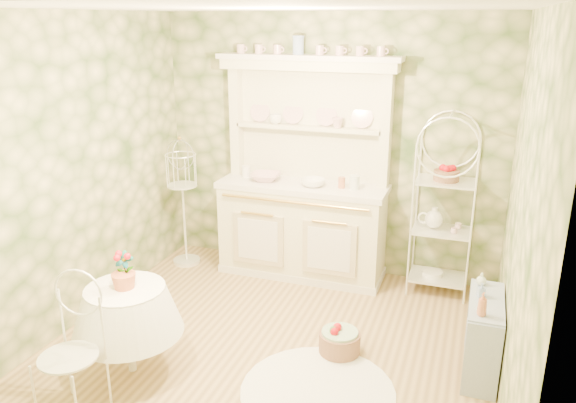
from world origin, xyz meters
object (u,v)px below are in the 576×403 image
(cafe_chair, at_px, (69,363))
(kitchen_dresser, at_px, (302,171))
(floor_basket, at_px, (340,340))
(bakers_rack, at_px, (443,211))
(side_shelf, at_px, (483,335))
(birdcage_stand, at_px, (183,198))
(round_table, at_px, (129,332))

(cafe_chair, bearing_deg, kitchen_dresser, 64.54)
(floor_basket, bearing_deg, bakers_rack, 65.18)
(side_shelf, bearing_deg, bakers_rack, 110.57)
(cafe_chair, bearing_deg, birdcage_stand, 92.62)
(kitchen_dresser, relative_size, side_shelf, 3.06)
(side_shelf, bearing_deg, cafe_chair, -149.64)
(birdcage_stand, distance_m, floor_basket, 2.48)
(round_table, bearing_deg, floor_basket, 27.65)
(kitchen_dresser, distance_m, floor_basket, 1.86)
(birdcage_stand, bearing_deg, cafe_chair, -78.31)
(cafe_chair, relative_size, floor_basket, 2.15)
(cafe_chair, bearing_deg, floor_basket, 31.53)
(cafe_chair, xyz_separation_m, floor_basket, (1.56, 1.33, -0.28))
(bakers_rack, distance_m, floor_basket, 1.72)
(bakers_rack, relative_size, birdcage_stand, 1.13)
(round_table, distance_m, birdcage_stand, 2.09)
(round_table, height_order, birdcage_stand, birdcage_stand)
(round_table, height_order, floor_basket, round_table)
(kitchen_dresser, xyz_separation_m, floor_basket, (0.77, -1.35, -1.02))
(kitchen_dresser, distance_m, birdcage_stand, 1.38)
(bakers_rack, relative_size, floor_basket, 4.55)
(kitchen_dresser, xyz_separation_m, side_shelf, (1.86, -1.24, -0.82))
(cafe_chair, height_order, floor_basket, cafe_chair)
(cafe_chair, bearing_deg, bakers_rack, 42.10)
(side_shelf, bearing_deg, kitchen_dresser, 148.07)
(round_table, xyz_separation_m, floor_basket, (1.47, 0.77, -0.22))
(side_shelf, distance_m, floor_basket, 1.12)
(cafe_chair, relative_size, birdcage_stand, 0.53)
(bakers_rack, relative_size, side_shelf, 2.29)
(kitchen_dresser, distance_m, bakers_rack, 1.45)
(birdcage_stand, bearing_deg, kitchen_dresser, 7.40)
(bakers_rack, bearing_deg, kitchen_dresser, -177.32)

